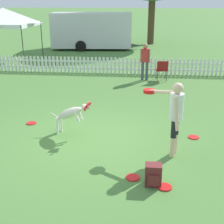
# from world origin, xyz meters

# --- Properties ---
(ground_plane) EXTENTS (240.00, 240.00, 0.00)m
(ground_plane) POSITION_xyz_m (0.00, 0.00, 0.00)
(ground_plane) COLOR #4C7A38
(handler_person) EXTENTS (0.87, 0.88, 1.60)m
(handler_person) POSITION_xyz_m (1.74, -0.57, 1.00)
(handler_person) COLOR beige
(handler_person) RESTS_ON ground_plane
(leaping_dog) EXTENTS (1.18, 0.54, 0.93)m
(leaping_dog) POSITION_xyz_m (-0.62, 0.21, 0.57)
(leaping_dog) COLOR beige
(leaping_dog) RESTS_ON ground_plane
(frisbee_near_handler) EXTENTS (0.26, 0.26, 0.02)m
(frisbee_near_handler) POSITION_xyz_m (-1.89, 0.83, 0.01)
(frisbee_near_handler) COLOR red
(frisbee_near_handler) RESTS_ON ground_plane
(frisbee_near_dog) EXTENTS (0.26, 0.26, 0.02)m
(frisbee_near_dog) POSITION_xyz_m (0.95, -1.63, 0.01)
(frisbee_near_dog) COLOR red
(frisbee_near_dog) RESTS_ON ground_plane
(frisbee_midfield) EXTENTS (0.26, 0.26, 0.02)m
(frisbee_midfield) POSITION_xyz_m (1.53, -1.89, 0.01)
(frisbee_midfield) COLOR red
(frisbee_midfield) RESTS_ON ground_plane
(frisbee_far_scatter) EXTENTS (0.26, 0.26, 0.02)m
(frisbee_far_scatter) POSITION_xyz_m (2.35, 0.34, 0.01)
(frisbee_far_scatter) COLOR red
(frisbee_far_scatter) RESTS_ON ground_plane
(backpack_on_grass) EXTENTS (0.30, 0.27, 0.41)m
(backpack_on_grass) POSITION_xyz_m (1.32, -1.81, 0.20)
(backpack_on_grass) COLOR maroon
(backpack_on_grass) RESTS_ON ground_plane
(picket_fence) EXTENTS (27.24, 0.04, 0.72)m
(picket_fence) POSITION_xyz_m (0.00, 7.09, 0.36)
(picket_fence) COLOR white
(picket_fence) RESTS_ON ground_plane
(folding_chair_blue_left) EXTENTS (0.49, 0.51, 0.83)m
(folding_chair_blue_left) POSITION_xyz_m (1.84, 5.97, 0.50)
(folding_chair_blue_left) COLOR #333338
(folding_chair_blue_left) RESTS_ON ground_plane
(canopy_tent_secondary) EXTENTS (2.96, 2.96, 2.77)m
(canopy_tent_secondary) POSITION_xyz_m (-6.15, 9.27, 2.30)
(canopy_tent_secondary) COLOR #333338
(canopy_tent_secondary) RESTS_ON ground_plane
(spectator_standing) EXTENTS (0.41, 0.27, 1.50)m
(spectator_standing) POSITION_xyz_m (1.14, 5.97, 0.90)
(spectator_standing) COLOR #474C5B
(spectator_standing) RESTS_ON ground_plane
(equipment_trailer) EXTENTS (6.05, 2.63, 2.35)m
(equipment_trailer) POSITION_xyz_m (-2.41, 14.36, 1.24)
(equipment_trailer) COLOR silver
(equipment_trailer) RESTS_ON ground_plane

